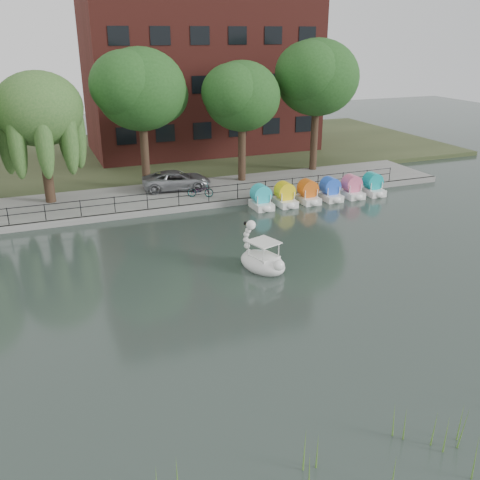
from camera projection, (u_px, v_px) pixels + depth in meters
ground_plane at (264, 302)px, 22.54m from camera, size 120.00×120.00×0.00m
promenade at (168, 196)px, 36.32m from camera, size 40.00×6.00×0.40m
kerb at (180, 209)px, 33.77m from camera, size 40.00×0.25×0.40m
land_strip at (129, 155)px, 48.45m from camera, size 60.00×22.00×0.36m
railing at (179, 194)px, 33.60m from camera, size 32.00×0.05×1.00m
apartment_building at (200, 47)px, 47.48m from camera, size 20.00×10.07×18.00m
willow_mid at (39, 109)px, 32.41m from camera, size 5.32×5.32×8.15m
broadleaf_center at (141, 90)px, 35.21m from camera, size 6.00×6.00×9.25m
broadleaf_right at (242, 97)px, 37.43m from camera, size 5.40×5.40×8.32m
broadleaf_far at (317, 78)px, 40.16m from camera, size 6.30×6.30×9.71m
minivan at (177, 179)px, 36.92m from camera, size 3.21×5.70×1.50m
bicycle at (200, 190)px, 35.33m from camera, size 1.21×1.82×1.00m
swan_boat at (262, 259)px, 25.61m from camera, size 2.38×3.01×2.23m
pedal_boat_row at (319, 192)px, 35.79m from camera, size 9.65×1.70×1.40m
reed_bank at (470, 421)px, 14.78m from camera, size 24.00×2.40×1.20m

